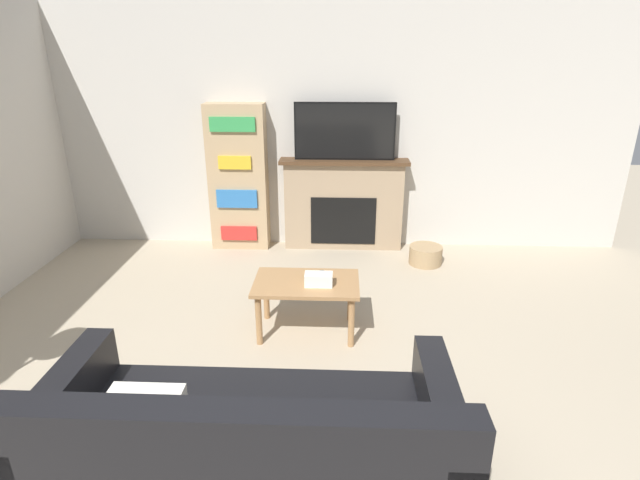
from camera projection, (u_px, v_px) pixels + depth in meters
name	position (u px, v px, depth m)	size (l,w,h in m)	color
wall_back	(321.00, 130.00, 5.63)	(6.97, 0.06, 2.70)	beige
fireplace	(343.00, 204.00, 5.78)	(1.45, 0.28, 1.05)	tan
tv	(345.00, 131.00, 5.46)	(1.11, 0.03, 0.63)	black
couch	(248.00, 454.00, 2.54)	(2.09, 1.00, 0.87)	black
coffee_table	(306.00, 289.00, 4.04)	(0.85, 0.53, 0.46)	#A87A4C
tissue_box	(319.00, 279.00, 3.94)	(0.22, 0.12, 0.10)	white
remote_control	(321.00, 275.00, 4.11)	(0.04, 0.15, 0.02)	black
bookshelf	(238.00, 178.00, 5.70)	(0.66, 0.29, 1.66)	tan
storage_basket	(426.00, 255.00, 5.46)	(0.36, 0.36, 0.20)	tan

